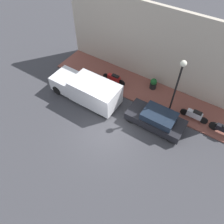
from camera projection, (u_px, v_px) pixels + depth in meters
ground_plane at (107, 131)px, 14.67m from camera, size 60.00×60.00×0.00m
sidewalk at (141, 89)px, 17.20m from camera, size 2.85×14.97×0.10m
building_facade at (155, 47)px, 15.78m from camera, size 0.30×14.97×6.03m
parked_car at (156, 119)px, 14.60m from camera, size 1.73×3.92×1.23m
delivery_van at (86, 89)px, 15.98m from camera, size 1.99×5.37×1.80m
motorcycle_red at (114, 78)px, 17.31m from camera, size 0.30×2.01×0.80m
motorcycle_black at (224, 129)px, 14.12m from camera, size 0.30×1.85×0.79m
scooter_silver at (195, 115)px, 14.90m from camera, size 0.30×1.94×0.82m
streetlamp at (179, 78)px, 13.19m from camera, size 0.39×0.39×4.48m
potted_plant at (153, 84)px, 16.91m from camera, size 0.52×0.52×0.89m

